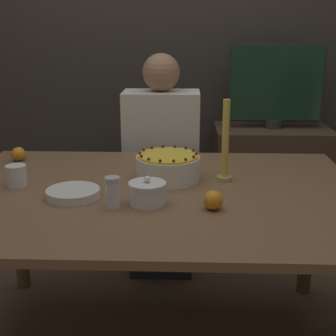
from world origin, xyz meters
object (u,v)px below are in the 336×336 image
Objects in this scene: sugar_bowl at (147,193)px; candle at (225,148)px; tv_monitor at (276,85)px; cake at (168,167)px; sugar_shaker at (113,192)px; person_man_blue_shirt at (162,180)px.

sugar_bowl is 0.40× the size of candle.
sugar_bowl is at bearing -117.37° from tv_monitor.
cake is 1.20m from tv_monitor.
sugar_shaker reaches higher than sugar_bowl.
person_man_blue_shirt is 2.12× the size of tv_monitor.
sugar_bowl is 1.21× the size of sugar_shaker.
tv_monitor is (0.61, 1.01, 0.21)m from cake.
tv_monitor is (0.66, 0.38, 0.47)m from person_man_blue_shirt.
sugar_shaker is 0.33× the size of candle.
sugar_shaker is 1.56m from tv_monitor.
tv_monitor is at bearing 69.62° from candle.
tv_monitor is at bearing 62.63° from sugar_bowl.
sugar_shaker is at bearing -142.49° from candle.
tv_monitor is at bearing 59.08° from cake.
cake is at bearing 60.72° from sugar_shaker.
sugar_shaker is at bearing 82.79° from person_man_blue_shirt.
person_man_blue_shirt is at bearing 114.36° from candle.
candle is (0.23, -0.01, 0.09)m from cake.
sugar_bowl is at bearing 89.77° from person_man_blue_shirt.
person_man_blue_shirt is at bearing -149.92° from tv_monitor.
person_man_blue_shirt is (-0.06, 0.63, -0.26)m from cake.
cake reaches higher than sugar_shaker.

